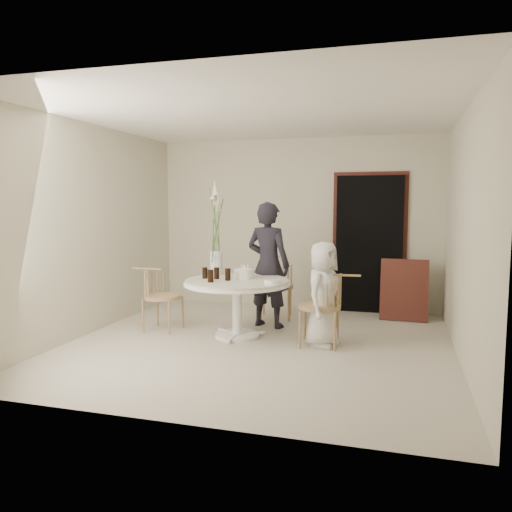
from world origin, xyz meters
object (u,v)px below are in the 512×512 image
(birthday_cake, at_px, (244,274))
(chair_left, at_px, (155,290))
(chair_right, at_px, (330,299))
(chair_far, at_px, (277,278))
(girl, at_px, (268,265))
(boy, at_px, (323,294))
(flower_vase, at_px, (216,238))
(table, at_px, (237,289))

(birthday_cake, bearing_deg, chair_left, -175.70)
(chair_right, height_order, chair_left, chair_right)
(chair_far, bearing_deg, birthday_cake, -106.90)
(girl, relative_size, boy, 1.37)
(chair_left, bearing_deg, flower_vase, -65.43)
(chair_left, xyz_separation_m, birthday_cake, (1.22, 0.09, 0.25))
(birthday_cake, height_order, flower_vase, flower_vase)
(birthday_cake, distance_m, flower_vase, 0.66)
(table, xyz_separation_m, birthday_cake, (0.05, 0.15, 0.17))
(table, height_order, girl, girl)
(chair_far, bearing_deg, boy, -65.35)
(chair_right, bearing_deg, table, -96.24)
(chair_left, relative_size, flower_vase, 0.66)
(chair_right, bearing_deg, chair_left, -95.53)
(table, height_order, birthday_cake, birthday_cake)
(boy, xyz_separation_m, birthday_cake, (-1.05, 0.23, 0.17))
(chair_far, xyz_separation_m, chair_right, (0.97, -1.34, -0.00))
(chair_right, relative_size, flower_vase, 0.69)
(chair_right, height_order, boy, boy)
(birthday_cake, bearing_deg, table, -107.66)
(table, xyz_separation_m, chair_left, (-1.17, 0.05, -0.08))
(chair_far, xyz_separation_m, flower_vase, (-0.62, -0.89, 0.65))
(chair_right, height_order, flower_vase, flower_vase)
(chair_left, relative_size, girl, 0.49)
(chair_right, xyz_separation_m, boy, (-0.08, -0.00, 0.06))
(chair_far, distance_m, chair_left, 1.83)
(chair_right, bearing_deg, birthday_cake, -103.65)
(girl, xyz_separation_m, flower_vase, (-0.65, -0.26, 0.37))
(birthday_cake, bearing_deg, flower_vase, 154.34)
(chair_right, distance_m, girl, 1.21)
(flower_vase, bearing_deg, girl, 21.51)
(boy, bearing_deg, birthday_cake, 93.03)
(chair_left, xyz_separation_m, flower_vase, (0.76, 0.31, 0.68))
(chair_right, bearing_deg, flower_vase, -107.95)
(birthday_cake, relative_size, flower_vase, 0.20)
(chair_far, relative_size, flower_vase, 0.70)
(girl, distance_m, flower_vase, 0.79)
(chair_far, xyz_separation_m, boy, (0.89, -1.35, 0.05))
(chair_far, height_order, girl, girl)
(table, bearing_deg, flower_vase, 138.34)
(boy, distance_m, birthday_cake, 1.09)
(chair_far, relative_size, chair_right, 1.01)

